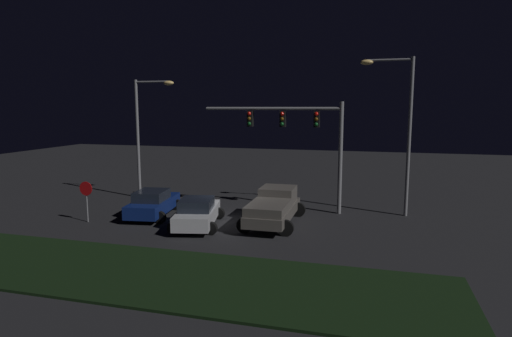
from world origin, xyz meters
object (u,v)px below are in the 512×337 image
Objects in this scene: pickup_truck at (274,205)px; stop_sign at (86,194)px; car_sedan at (197,213)px; car_sedan_far at (153,203)px; street_lamp_right at (400,118)px; street_lamp_left at (145,124)px; traffic_signal_gantry at (299,129)px.

stop_sign is (-9.82, -2.42, 0.56)m from pickup_truck.
car_sedan is 6.21m from stop_sign.
car_sedan is 3.60m from car_sedan_far.
street_lamp_right reaches higher than car_sedan_far.
car_sedan_far is at bearing 54.72° from car_sedan.
pickup_truck is at bearing -22.47° from street_lamp_left.
car_sedan and car_sedan_far have the same top height.
street_lamp_left is 16.21m from street_lamp_right.
street_lamp_left is 3.58× the size of stop_sign.
stop_sign reaches higher than car_sedan.
traffic_signal_gantry is 3.73× the size of stop_sign.
street_lamp_right is at bearing 5.12° from traffic_signal_gantry.
traffic_signal_gantry reaches higher than stop_sign.
car_sedan_far is 6.74m from street_lamp_left.
car_sedan is at bearing -120.77° from car_sedan_far.
car_sedan_far is at bearing -156.53° from traffic_signal_gantry.
street_lamp_left is 7.37m from stop_sign.
stop_sign reaches higher than car_sedan_far.
pickup_truck is 0.68× the size of street_lamp_left.
street_lamp_right is at bearing -75.07° from car_sedan.
stop_sign is (-2.79, -2.14, 0.82)m from car_sedan_far.
street_lamp_left is (-6.12, 5.73, 4.32)m from car_sedan.
car_sedan_far is 0.58× the size of street_lamp_left.
car_sedan_far is at bearing 91.60° from pickup_truck.
car_sedan is 7.74m from traffic_signal_gantry.
pickup_truck is 0.61× the size of street_lamp_right.
pickup_truck is 8.63m from street_lamp_right.
car_sedan is 1.02× the size of car_sedan_far.
traffic_signal_gantry reaches higher than car_sedan_far.
traffic_signal_gantry is (4.46, 4.76, 4.16)m from car_sedan.
car_sedan is 9.43m from street_lamp_left.
street_lamp_left is (-2.80, 4.34, 4.32)m from car_sedan_far.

